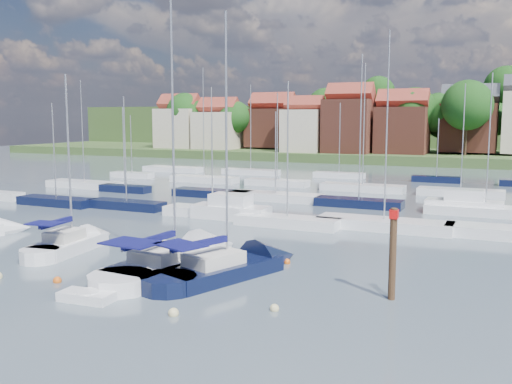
% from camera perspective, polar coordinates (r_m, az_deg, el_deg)
% --- Properties ---
extents(ground, '(260.00, 260.00, 0.00)m').
position_cam_1_polar(ground, '(67.80, 9.18, -0.25)').
color(ground, '#475761').
rests_on(ground, ground).
extents(sailboat_left, '(3.54, 9.58, 12.82)m').
position_cam_1_polar(sailboat_left, '(41.41, -17.49, -4.92)').
color(sailboat_left, white).
rests_on(sailboat_left, ground).
extents(sailboat_centre, '(4.50, 13.46, 17.89)m').
position_cam_1_polar(sailboat_centre, '(35.64, -6.86, -6.65)').
color(sailboat_centre, white).
rests_on(sailboat_centre, ground).
extents(sailboat_navy, '(6.82, 11.88, 15.98)m').
position_cam_1_polar(sailboat_navy, '(33.51, -1.77, -7.49)').
color(sailboat_navy, black).
rests_on(sailboat_navy, ground).
extents(tender, '(2.82, 1.45, 0.59)m').
position_cam_1_polar(tender, '(29.80, -16.58, -9.98)').
color(tender, white).
rests_on(tender, ground).
extents(timber_piling, '(0.40, 0.40, 6.86)m').
position_cam_1_polar(timber_piling, '(29.28, 13.46, -7.78)').
color(timber_piling, '#4C331E').
rests_on(timber_piling, ground).
extents(buoy_c, '(0.47, 0.47, 0.47)m').
position_cam_1_polar(buoy_c, '(33.53, -19.25, -8.54)').
color(buoy_c, '#D85914').
rests_on(buoy_c, ground).
extents(buoy_d, '(0.50, 0.50, 0.50)m').
position_cam_1_polar(buoy_d, '(26.99, -8.25, -12.11)').
color(buoy_d, beige).
rests_on(buoy_d, ground).
extents(buoy_e, '(0.44, 0.44, 0.44)m').
position_cam_1_polar(buoy_e, '(35.66, 3.10, -7.17)').
color(buoy_e, '#D85914').
rests_on(buoy_e, ground).
extents(buoy_f, '(0.44, 0.44, 0.44)m').
position_cam_1_polar(buoy_f, '(27.34, 1.85, -11.77)').
color(buoy_f, beige).
rests_on(buoy_f, ground).
extents(marina_field, '(79.62, 41.41, 15.93)m').
position_cam_1_polar(marina_field, '(62.61, 9.71, -0.50)').
color(marina_field, white).
rests_on(marina_field, ground).
extents(far_shore_town, '(212.46, 90.00, 22.27)m').
position_cam_1_polar(far_shore_town, '(158.35, 18.87, 5.50)').
color(far_shore_town, '#3B562B').
rests_on(far_shore_town, ground).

